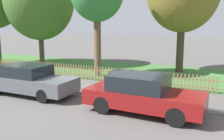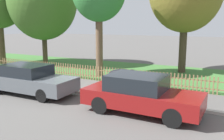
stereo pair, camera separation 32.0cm
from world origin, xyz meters
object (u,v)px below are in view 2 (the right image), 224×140
object	(u,v)px
parked_car_navy_estate	(29,79)
covered_motorcycle	(124,76)
parked_car_red_compact	(141,94)
tree_behind_motorcycle	(43,0)

from	to	relation	value
parked_car_navy_estate	covered_motorcycle	size ratio (longest dim) A/B	2.45
parked_car_navy_estate	parked_car_red_compact	xyz separation A→B (m)	(5.63, -0.02, 0.03)
parked_car_red_compact	tree_behind_motorcycle	size ratio (longest dim) A/B	0.53
parked_car_red_compact	tree_behind_motorcycle	bearing A→B (deg)	148.35
parked_car_navy_estate	tree_behind_motorcycle	distance (m)	9.59
parked_car_red_compact	parked_car_navy_estate	bearing A→B (deg)	-179.60
parked_car_red_compact	covered_motorcycle	size ratio (longest dim) A/B	2.34
covered_motorcycle	tree_behind_motorcycle	world-z (taller)	tree_behind_motorcycle
parked_car_navy_estate	covered_motorcycle	xyz separation A→B (m)	(3.51, 3.15, -0.11)
parked_car_navy_estate	covered_motorcycle	distance (m)	4.71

